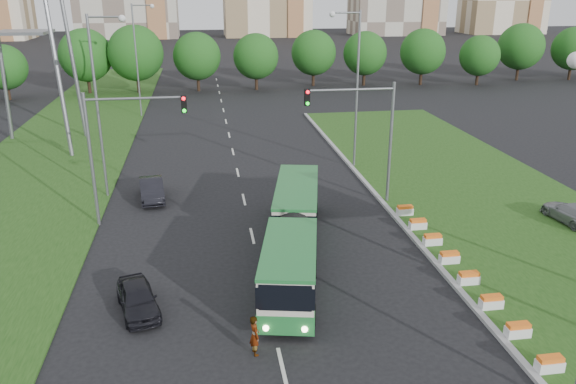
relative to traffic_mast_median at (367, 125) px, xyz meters
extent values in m
plane|color=black|center=(-4.78, -10.00, -5.35)|extent=(360.00, 360.00, 0.00)
cube|color=#1B4212|center=(8.22, -2.00, -5.27)|extent=(14.00, 60.00, 0.15)
cube|color=#989898|center=(1.27, -2.00, -5.26)|extent=(0.30, 60.00, 0.18)
cube|color=#1B4212|center=(-22.78, 15.00, -5.30)|extent=(12.00, 110.00, 0.10)
cylinder|color=slate|center=(1.62, 0.00, -1.35)|extent=(0.20, 0.20, 8.00)
cylinder|color=slate|center=(-1.13, 0.00, 2.25)|extent=(5.50, 0.14, 0.14)
cube|color=black|center=(-3.88, 0.00, 1.85)|extent=(0.32, 0.32, 1.00)
cylinder|color=slate|center=(-16.78, -1.00, -1.35)|extent=(0.20, 0.20, 8.00)
cylinder|color=slate|center=(-14.03, -1.00, 2.25)|extent=(5.50, 0.14, 0.14)
cube|color=black|center=(-11.28, -1.00, 1.85)|extent=(0.32, 0.32, 1.00)
cube|color=beige|center=(-6.02, -11.61, -3.75)|extent=(2.28, 6.30, 2.46)
cube|color=beige|center=(-6.02, -3.53, -3.75)|extent=(2.28, 7.66, 2.46)
cylinder|color=black|center=(-6.02, -7.91, -3.80)|extent=(2.28, 1.14, 2.28)
cube|color=#1F6D30|center=(-6.02, -11.61, -4.57)|extent=(2.35, 6.34, 0.87)
cube|color=#1F6D30|center=(-6.02, -3.53, -4.57)|extent=(2.35, 7.71, 0.87)
cube|color=black|center=(-6.02, -11.61, -3.34)|extent=(2.35, 6.34, 0.96)
cube|color=black|center=(-6.02, -3.53, -3.34)|extent=(2.35, 7.71, 0.96)
imported|color=black|center=(-13.50, -11.25, -4.70)|extent=(2.45, 4.06, 1.29)
imported|color=black|center=(-13.90, 3.01, -4.64)|extent=(2.01, 4.47, 1.42)
imported|color=gray|center=(11.41, -5.28, -4.60)|extent=(2.09, 4.29, 1.20)
imported|color=gray|center=(-8.71, -15.11, -4.51)|extent=(0.51, 0.68, 1.68)
cube|color=orange|center=(-7.60, -13.68, -5.06)|extent=(0.33, 0.29, 0.57)
cylinder|color=black|center=(-7.60, -13.82, -5.28)|extent=(0.04, 0.13, 0.13)
camera|label=1|loc=(-10.27, -33.57, 8.11)|focal=35.00mm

